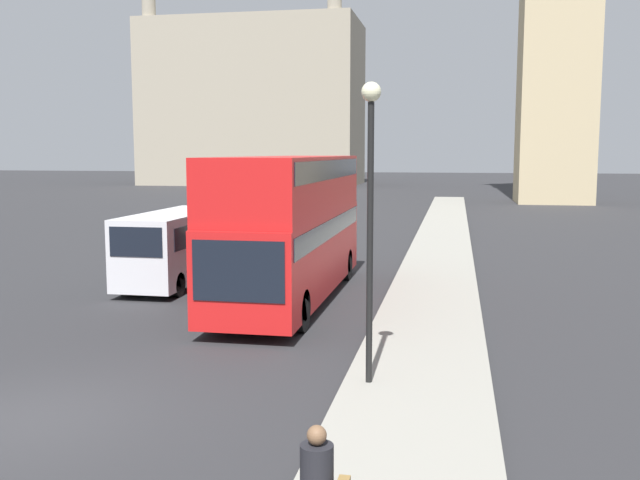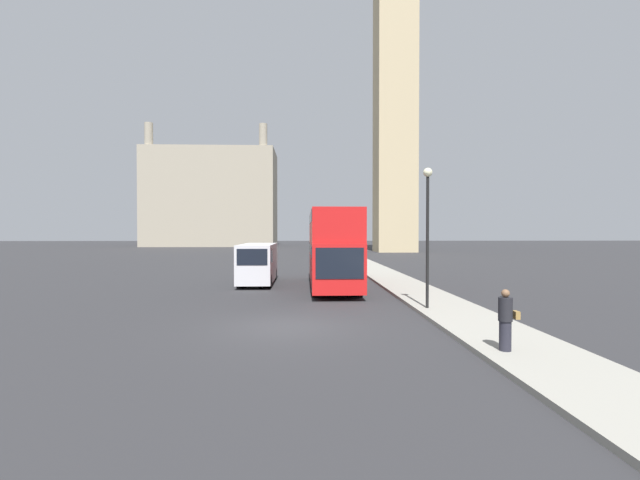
% 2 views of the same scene
% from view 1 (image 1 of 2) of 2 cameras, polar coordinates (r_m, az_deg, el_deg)
% --- Properties ---
extents(ground_plane, '(300.00, 300.00, 0.00)m').
position_cam_1_polar(ground_plane, '(13.35, -22.32, -13.02)').
color(ground_plane, '#28282B').
extents(sidewalk_strip, '(2.78, 120.00, 0.15)m').
position_cam_1_polar(sidewalk_strip, '(11.34, 7.02, -15.76)').
color(sidewalk_strip, gray).
rests_on(sidewalk_strip, ground_plane).
extents(building_block_distant, '(29.34, 15.00, 27.17)m').
position_cam_1_polar(building_block_distant, '(101.70, -5.30, 10.78)').
color(building_block_distant, '#9E937F').
rests_on(building_block_distant, ground_plane).
extents(red_double_decker_bus, '(2.53, 10.69, 4.34)m').
position_cam_1_polar(red_double_decker_bus, '(21.38, -2.32, 1.56)').
color(red_double_decker_bus, red).
rests_on(red_double_decker_bus, ground_plane).
extents(white_van, '(2.00, 6.18, 2.45)m').
position_cam_1_polar(white_van, '(24.54, -11.52, -0.47)').
color(white_van, silver).
rests_on(white_van, ground_plane).
extents(street_lamp, '(0.36, 0.36, 5.57)m').
position_cam_1_polar(street_lamp, '(13.08, 4.05, 4.22)').
color(street_lamp, black).
rests_on(street_lamp, sidewalk_strip).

